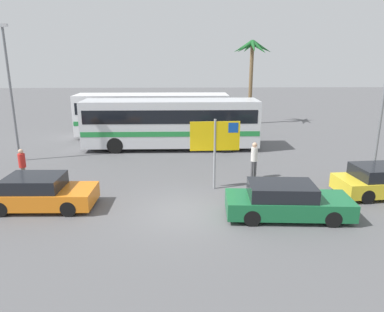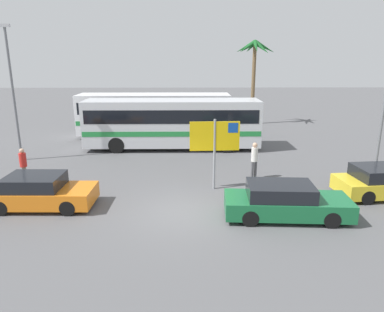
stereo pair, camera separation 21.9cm
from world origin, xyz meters
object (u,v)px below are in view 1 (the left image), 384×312
object	(u,v)px
pedestrian_crossing_lot	(254,157)
bus_rear_coach	(152,113)
bus_front_coach	(171,122)
pedestrian_near_sign	(22,164)
car_yellow	(383,181)
car_green	(286,201)
car_orange	(40,193)
ferry_sign	(216,139)

from	to	relation	value
pedestrian_crossing_lot	bus_rear_coach	bearing A→B (deg)	8.20
bus_front_coach	pedestrian_near_sign	size ratio (longest dim) A/B	6.57
bus_front_coach	pedestrian_near_sign	xyz separation A→B (m)	(-6.76, -6.73, -0.78)
bus_front_coach	bus_rear_coach	xyz separation A→B (m)	(-1.51, 3.78, 0.00)
car_yellow	car_green	bearing A→B (deg)	-161.53
bus_front_coach	car_green	xyz separation A→B (m)	(4.55, -10.70, -1.15)
car_green	car_orange	size ratio (longest dim) A/B	1.13
ferry_sign	pedestrian_near_sign	world-z (taller)	ferry_sign
bus_rear_coach	pedestrian_crossing_lot	distance (m)	11.53
bus_front_coach	car_yellow	xyz separation A→B (m)	(9.34, -8.61, -1.15)
pedestrian_near_sign	car_yellow	bearing A→B (deg)	-51.34
car_orange	pedestrian_near_sign	xyz separation A→B (m)	(-1.87, 2.84, 0.37)
bus_front_coach	car_green	distance (m)	11.68
ferry_sign	car_yellow	world-z (taller)	ferry_sign
car_green	pedestrian_crossing_lot	xyz separation A→B (m)	(-0.33, 4.49, 0.45)
car_orange	car_yellow	xyz separation A→B (m)	(14.24, 0.97, -0.00)
bus_rear_coach	pedestrian_near_sign	distance (m)	11.77
bus_front_coach	car_green	bearing A→B (deg)	-66.96
bus_front_coach	car_orange	xyz separation A→B (m)	(-4.90, -9.57, -1.15)
bus_rear_coach	pedestrian_crossing_lot	xyz separation A→B (m)	(5.73, -9.98, -0.70)
bus_rear_coach	ferry_sign	world-z (taller)	ferry_sign
car_yellow	pedestrian_near_sign	xyz separation A→B (m)	(-16.11, 1.88, 0.37)
pedestrian_crossing_lot	car_orange	bearing A→B (deg)	88.59
bus_front_coach	ferry_sign	world-z (taller)	ferry_sign
ferry_sign	car_orange	xyz separation A→B (m)	(-7.10, -1.97, -1.69)
bus_front_coach	ferry_sign	size ratio (longest dim) A/B	3.49
bus_rear_coach	ferry_sign	distance (m)	11.98
car_green	pedestrian_crossing_lot	distance (m)	4.53
car_yellow	ferry_sign	bearing A→B (deg)	166.92
bus_front_coach	pedestrian_near_sign	world-z (taller)	bus_front_coach
ferry_sign	car_yellow	distance (m)	7.41
pedestrian_near_sign	car_green	bearing A→B (deg)	-64.03
car_green	pedestrian_crossing_lot	bearing A→B (deg)	97.66
car_green	car_yellow	world-z (taller)	same
car_orange	pedestrian_crossing_lot	world-z (taller)	pedestrian_crossing_lot
bus_rear_coach	car_green	xyz separation A→B (m)	(6.06, -14.47, -1.15)
bus_rear_coach	car_orange	bearing A→B (deg)	-104.25
bus_front_coach	car_yellow	bearing A→B (deg)	-42.65
ferry_sign	car_orange	size ratio (longest dim) A/B	0.77
ferry_sign	pedestrian_crossing_lot	bearing A→B (deg)	32.11
car_orange	pedestrian_near_sign	world-z (taller)	pedestrian_near_sign
car_orange	bus_rear_coach	bearing A→B (deg)	76.81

